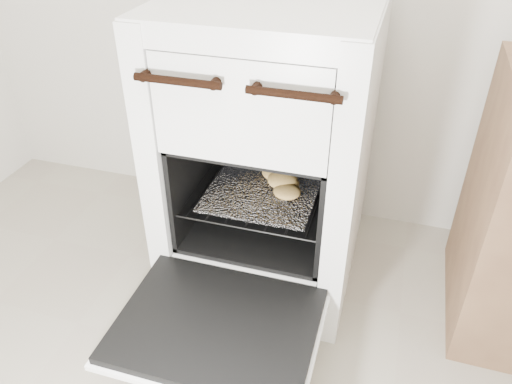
% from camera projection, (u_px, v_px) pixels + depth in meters
% --- Properties ---
extents(stove, '(0.61, 0.68, 0.94)m').
position_uv_depth(stove, '(269.00, 155.00, 1.62)').
color(stove, silver).
rests_on(stove, ground).
extents(oven_door, '(0.55, 0.43, 0.04)m').
position_uv_depth(oven_door, '(217.00, 326.00, 1.35)').
color(oven_door, black).
rests_on(oven_door, stove).
extents(oven_rack, '(0.44, 0.43, 0.01)m').
position_uv_depth(oven_rack, '(263.00, 192.00, 1.62)').
color(oven_rack, black).
rests_on(oven_rack, stove).
extents(foil_sheet, '(0.35, 0.31, 0.01)m').
position_uv_depth(foil_sheet, '(261.00, 193.00, 1.60)').
color(foil_sheet, white).
rests_on(foil_sheet, oven_rack).
extents(baked_rolls, '(0.17, 0.21, 0.05)m').
position_uv_depth(baked_rolls, '(282.00, 179.00, 1.62)').
color(baked_rolls, '#E2B95A').
rests_on(baked_rolls, foil_sheet).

